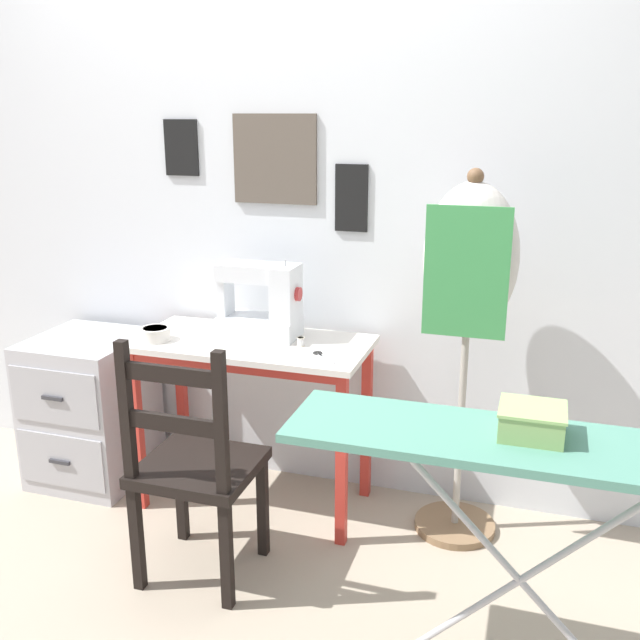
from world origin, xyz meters
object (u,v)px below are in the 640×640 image
object	(u,v)px
thread_spool_near_machine	(301,342)
dress_form	(469,278)
scissors	(321,356)
filing_cabinet	(91,408)
storage_box	(532,421)
sewing_machine	(263,303)
fabric_bowl	(155,334)
wooden_chair	(195,468)
ironing_board	(531,457)

from	to	relation	value
thread_spool_near_machine	dress_form	xyz separation A→B (m)	(0.63, 0.04, 0.29)
scissors	filing_cabinet	size ratio (longest dim) A/B	0.20
thread_spool_near_machine	storage_box	world-z (taller)	storage_box
sewing_machine	scissors	xyz separation A→B (m)	(0.30, -0.17, -0.14)
scissors	storage_box	xyz separation A→B (m)	(0.78, -0.66, 0.12)
sewing_machine	storage_box	xyz separation A→B (m)	(1.08, -0.82, -0.02)
fabric_bowl	filing_cabinet	bearing A→B (deg)	166.22
thread_spool_near_machine	wooden_chair	bearing A→B (deg)	-111.15
fabric_bowl	ironing_board	world-z (taller)	ironing_board
wooden_chair	storage_box	size ratio (longest dim) A/B	5.42
thread_spool_near_machine	storage_box	bearing A→B (deg)	-39.95
sewing_machine	scissors	bearing A→B (deg)	-29.33
dress_form	scissors	bearing A→B (deg)	-165.47
scissors	thread_spool_near_machine	size ratio (longest dim) A/B	3.57
thread_spool_near_machine	dress_form	world-z (taller)	dress_form
storage_box	dress_form	bearing A→B (deg)	107.97
thread_spool_near_machine	wooden_chair	world-z (taller)	wooden_chair
wooden_chair	filing_cabinet	size ratio (longest dim) A/B	1.38
fabric_bowl	wooden_chair	bearing A→B (deg)	-48.31
scissors	storage_box	bearing A→B (deg)	-40.07
fabric_bowl	storage_box	world-z (taller)	storage_box
scissors	wooden_chair	world-z (taller)	wooden_chair
sewing_machine	ironing_board	bearing A→B (deg)	-38.23
scissors	ironing_board	bearing A→B (deg)	-41.14
filing_cabinet	ironing_board	distance (m)	2.10
dress_form	ironing_board	world-z (taller)	dress_form
storage_box	filing_cabinet	bearing A→B (deg)	158.60
storage_box	scissors	bearing A→B (deg)	139.93
sewing_machine	thread_spool_near_machine	world-z (taller)	sewing_machine
storage_box	fabric_bowl	bearing A→B (deg)	156.57
wooden_chair	fabric_bowl	bearing A→B (deg)	131.69
fabric_bowl	storage_box	xyz separation A→B (m)	(1.48, -0.64, 0.09)
ironing_board	scissors	bearing A→B (deg)	138.86
sewing_machine	storage_box	size ratio (longest dim) A/B	2.04
filing_cabinet	ironing_board	xyz separation A→B (m)	(1.90, -0.77, 0.43)
sewing_machine	filing_cabinet	xyz separation A→B (m)	(-0.82, -0.08, -0.54)
thread_spool_near_machine	dress_form	bearing A→B (deg)	3.98
fabric_bowl	thread_spool_near_machine	distance (m)	0.60
filing_cabinet	ironing_board	world-z (taller)	ironing_board
thread_spool_near_machine	dress_form	distance (m)	0.70
scissors	ironing_board	xyz separation A→B (m)	(0.79, -0.69, 0.04)
filing_cabinet	storage_box	bearing A→B (deg)	-21.40
dress_form	storage_box	bearing A→B (deg)	-72.03
wooden_chair	ironing_board	distance (m)	1.18
sewing_machine	wooden_chair	world-z (taller)	sewing_machine
dress_form	ironing_board	xyz separation A→B (m)	(0.26, -0.82, -0.27)
thread_spool_near_machine	wooden_chair	xyz separation A→B (m)	(-0.21, -0.53, -0.32)
thread_spool_near_machine	filing_cabinet	world-z (taller)	thread_spool_near_machine
scissors	wooden_chair	bearing A→B (deg)	-125.78
scissors	filing_cabinet	bearing A→B (deg)	175.54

